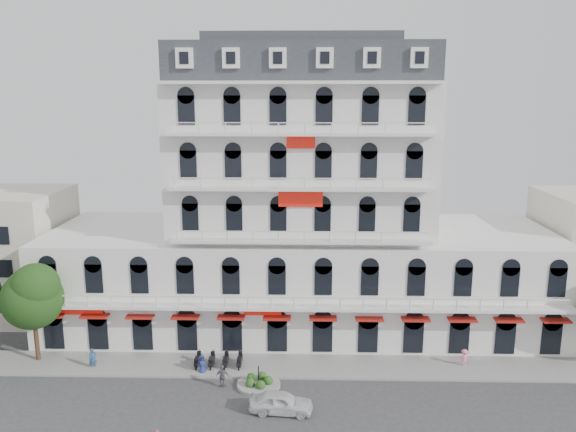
% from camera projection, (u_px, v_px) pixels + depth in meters
% --- Properties ---
extents(sidewalk, '(53.00, 4.00, 0.16)m').
position_uv_depth(sidewalk, '(300.00, 366.00, 44.05)').
color(sidewalk, gray).
rests_on(sidewalk, ground).
extents(main_building, '(45.00, 15.00, 25.80)m').
position_uv_depth(main_building, '(301.00, 219.00, 50.74)').
color(main_building, silver).
rests_on(main_building, ground).
extents(traffic_island, '(3.20, 3.20, 1.60)m').
position_uv_depth(traffic_island, '(259.00, 383.00, 41.15)').
color(traffic_island, gray).
rests_on(traffic_island, ground).
extents(parked_scooter_row, '(4.40, 1.80, 1.10)m').
position_uv_depth(parked_scooter_row, '(219.00, 367.00, 44.03)').
color(parked_scooter_row, black).
rests_on(parked_scooter_row, ground).
extents(tree_west_inner, '(4.76, 4.76, 8.25)m').
position_uv_depth(tree_west_inner, '(32.00, 294.00, 43.85)').
color(tree_west_inner, '#382314').
rests_on(tree_west_inner, ground).
extents(parked_car, '(4.41, 2.07, 1.46)m').
position_uv_depth(parked_car, '(281.00, 402.00, 37.67)').
color(parked_car, silver).
rests_on(parked_car, ground).
extents(pedestrian_left, '(0.88, 0.72, 1.55)m').
position_uv_depth(pedestrian_left, '(202.00, 364.00, 42.86)').
color(pedestrian_left, navy).
rests_on(pedestrian_left, ground).
extents(pedestrian_mid, '(1.01, 0.45, 1.70)m').
position_uv_depth(pedestrian_mid, '(223.00, 376.00, 40.91)').
color(pedestrian_mid, '#5A5A62').
rests_on(pedestrian_mid, ground).
extents(pedestrian_right, '(0.98, 0.57, 1.49)m').
position_uv_depth(pedestrian_right, '(464.00, 358.00, 43.94)').
color(pedestrian_right, pink).
rests_on(pedestrian_right, ground).
extents(pedestrian_far, '(0.73, 0.65, 1.68)m').
position_uv_depth(pedestrian_far, '(93.00, 359.00, 43.61)').
color(pedestrian_far, navy).
rests_on(pedestrian_far, ground).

